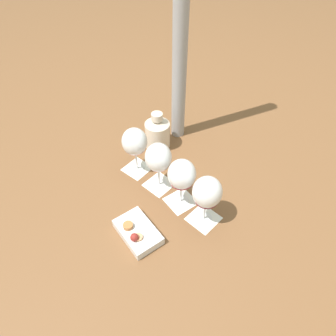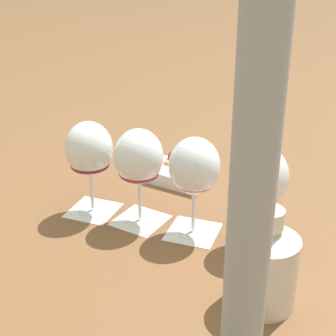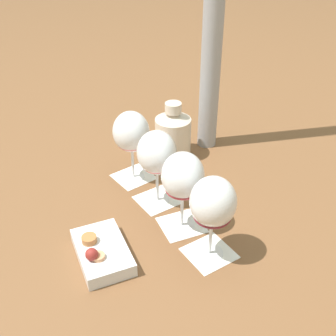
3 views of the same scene
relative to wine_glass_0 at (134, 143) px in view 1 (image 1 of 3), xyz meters
The scene contains 12 objects.
ground_plane 0.22m from the wine_glass_0, 45.51° to the right, with size 8.00×8.00×0.00m, color brown.
tasting_card_0 0.13m from the wine_glass_0, ahead, with size 0.14×0.14×0.00m.
tasting_card_1 0.18m from the wine_glass_0, 43.52° to the right, with size 0.14×0.14×0.00m.
tasting_card_2 0.27m from the wine_glass_0, 44.52° to the right, with size 0.14×0.14×0.00m.
tasting_card_3 0.37m from the wine_glass_0, 44.67° to the right, with size 0.14×0.14×0.00m.
wine_glass_0 is the anchor object (origin of this frame).
wine_glass_1 0.13m from the wine_glass_0, 43.52° to the right, with size 0.10×0.10×0.20m.
wine_glass_2 0.24m from the wine_glass_0, 44.52° to the right, with size 0.10×0.10×0.20m.
wine_glass_3 0.35m from the wine_glass_0, 44.67° to the right, with size 0.10×0.10×0.20m.
ceramic_vase 0.18m from the wine_glass_0, 60.93° to the left, with size 0.11×0.11×0.17m.
snack_dish 0.33m from the wine_glass_0, 85.49° to the right, with size 0.18×0.19×0.06m.
umbrella_pole 0.47m from the wine_glass_0, 53.81° to the left, with size 0.06×0.06×1.03m.
Camera 1 is at (0.00, -0.73, 0.86)m, focal length 32.00 mm.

